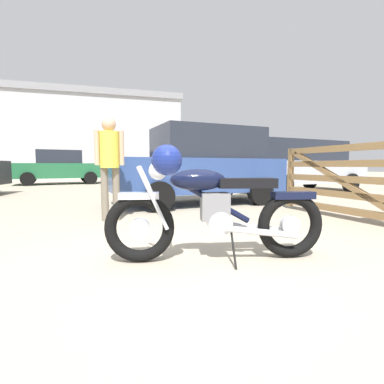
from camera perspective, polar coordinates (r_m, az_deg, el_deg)
ground_plane at (r=2.62m, az=1.44°, el=-14.55°), size 80.00×80.00×0.00m
vintage_motorcycle at (r=2.64m, az=3.99°, el=-3.42°), size 2.06×0.73×1.07m
timber_gate at (r=5.26m, az=29.97°, el=2.52°), size 0.40×2.54×1.60m
bystander at (r=4.77m, az=-16.26°, el=6.59°), size 0.46×0.30×1.66m
dark_sedan_left at (r=10.48m, az=20.37°, el=5.19°), size 4.91×2.49×1.74m
blue_hatchback_right at (r=15.62m, az=-25.13°, el=4.54°), size 4.44×2.49×1.67m
silver_sedan_mid at (r=6.72m, az=1.79°, el=5.47°), size 4.08×2.21×1.78m
white_estate_far at (r=18.40m, az=-1.78°, el=5.06°), size 4.34×2.21×1.67m
industrial_building at (r=28.78m, az=-20.08°, el=9.96°), size 15.40×11.58×6.82m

